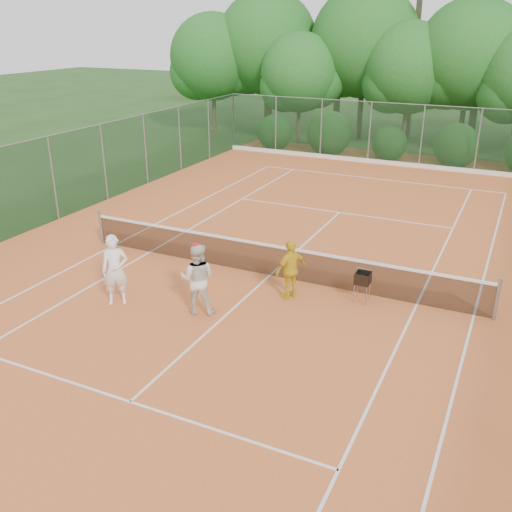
{
  "coord_description": "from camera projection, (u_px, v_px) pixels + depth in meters",
  "views": [
    {
      "loc": [
        6.0,
        -13.4,
        6.68
      ],
      "look_at": [
        0.15,
        -1.2,
        1.1
      ],
      "focal_mm": 40.0,
      "sensor_mm": 36.0,
      "label": 1
    }
  ],
  "objects": [
    {
      "name": "court_markings",
      "position": [
        269.0,
        276.0,
        16.11
      ],
      "size": [
        11.03,
        23.83,
        0.01
      ],
      "color": "white",
      "rests_on": "clay_court"
    },
    {
      "name": "fence_back",
      "position": [
        395.0,
        135.0,
        28.04
      ],
      "size": [
        18.07,
        0.07,
        3.0
      ],
      "color": "#19381E",
      "rests_on": "clay_court"
    },
    {
      "name": "player_white",
      "position": [
        115.0,
        270.0,
        14.25
      ],
      "size": [
        0.79,
        0.75,
        1.82
      ],
      "primitive_type": "imported",
      "rotation": [
        0.0,
        0.0,
        0.64
      ],
      "color": "white",
      "rests_on": "clay_court"
    },
    {
      "name": "ball_hopper",
      "position": [
        363.0,
        279.0,
        14.38
      ],
      "size": [
        0.36,
        0.36,
        0.82
      ],
      "rotation": [
        0.0,
        0.0,
        -0.36
      ],
      "color": "gray",
      "rests_on": "clay_court"
    },
    {
      "name": "stray_ball_a",
      "position": [
        288.0,
        173.0,
        26.92
      ],
      "size": [
        0.07,
        0.07,
        0.07
      ],
      "primitive_type": "sphere",
      "color": "gold",
      "rests_on": "clay_court"
    },
    {
      "name": "player_yellow",
      "position": [
        291.0,
        270.0,
        14.55
      ],
      "size": [
        0.79,
        1.0,
        1.58
      ],
      "primitive_type": "imported",
      "rotation": [
        0.0,
        0.0,
        -2.09
      ],
      "color": "gold",
      "rests_on": "clay_court"
    },
    {
      "name": "clay_court",
      "position": [
        269.0,
        276.0,
        16.12
      ],
      "size": [
        18.0,
        36.0,
        0.02
      ],
      "primitive_type": "cube",
      "color": "orange",
      "rests_on": "ground"
    },
    {
      "name": "tropical_treeline",
      "position": [
        450.0,
        53.0,
        30.45
      ],
      "size": [
        32.1,
        8.49,
        15.03
      ],
      "color": "brown",
      "rests_on": "ground"
    },
    {
      "name": "player_center_grp",
      "position": [
        197.0,
        278.0,
        13.78
      ],
      "size": [
        1.05,
        0.93,
        1.83
      ],
      "color": "silver",
      "rests_on": "clay_court"
    },
    {
      "name": "ground",
      "position": [
        269.0,
        276.0,
        16.12
      ],
      "size": [
        120.0,
        120.0,
        0.0
      ],
      "primitive_type": "plane",
      "color": "#214217",
      "rests_on": "ground"
    },
    {
      "name": "stray_ball_b",
      "position": [
        345.0,
        187.0,
        24.67
      ],
      "size": [
        0.07,
        0.07,
        0.07
      ],
      "primitive_type": "sphere",
      "color": "yellow",
      "rests_on": "clay_court"
    },
    {
      "name": "stray_ball_c",
      "position": [
        389.0,
        179.0,
        25.79
      ],
      "size": [
        0.07,
        0.07,
        0.07
      ],
      "primitive_type": "sphere",
      "color": "yellow",
      "rests_on": "clay_court"
    },
    {
      "name": "tennis_net",
      "position": [
        270.0,
        259.0,
        15.92
      ],
      "size": [
        11.97,
        0.1,
        1.1
      ],
      "color": "gray",
      "rests_on": "clay_court"
    }
  ]
}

